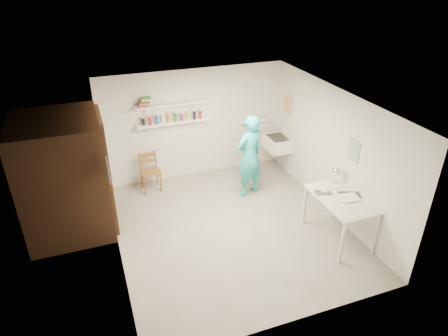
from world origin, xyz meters
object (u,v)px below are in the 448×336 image
object	(u,v)px
belfast_sink	(277,143)
desk_lamp	(337,171)
man	(249,156)
wall_clock	(249,138)
wooden_chair	(150,172)
work_table	(339,218)

from	to	relation	value
belfast_sink	desk_lamp	distance (m)	2.12
belfast_sink	man	size ratio (longest dim) A/B	0.35
wall_clock	wooden_chair	xyz separation A→B (m)	(-1.95, 0.63, -0.73)
belfast_sink	wall_clock	xyz separation A→B (m)	(-0.90, -0.46, 0.46)
belfast_sink	desk_lamp	xyz separation A→B (m)	(0.09, -2.09, 0.34)
belfast_sink	man	distance (m)	1.19
belfast_sink	wall_clock	distance (m)	1.11
belfast_sink	wooden_chair	bearing A→B (deg)	176.45
wall_clock	desk_lamp	xyz separation A→B (m)	(1.00, -1.63, -0.11)
wall_clock	work_table	distance (m)	2.39
desk_lamp	belfast_sink	bearing A→B (deg)	92.56
wooden_chair	wall_clock	bearing A→B (deg)	-21.17
wall_clock	wooden_chair	size ratio (longest dim) A/B	0.37
wooden_chair	work_table	distance (m)	3.89
belfast_sink	man	bearing A→B (deg)	-145.75
desk_lamp	man	bearing A→B (deg)	126.90
man	wooden_chair	world-z (taller)	man
man	wall_clock	world-z (taller)	man
work_table	desk_lamp	size ratio (longest dim) A/B	8.00
belfast_sink	work_table	world-z (taller)	belfast_sink
work_table	desk_lamp	distance (m)	0.83
work_table	desk_lamp	xyz separation A→B (m)	(0.20, 0.49, 0.63)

